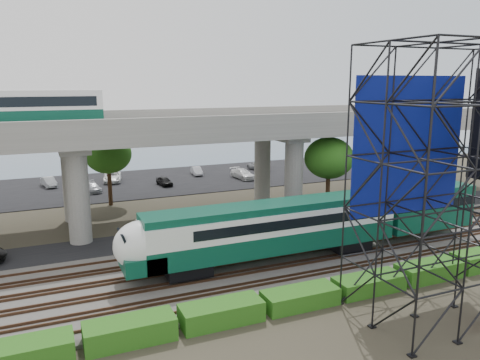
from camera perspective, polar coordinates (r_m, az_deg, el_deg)
name	(u,v)px	position (r m, az deg, el deg)	size (l,w,h in m)	color
ground	(254,281)	(32.05, 1.76, -12.18)	(140.00, 140.00, 0.00)	#474233
ballast_bed	(242,269)	(33.68, 0.30, -10.75)	(90.00, 12.00, 0.20)	slate
service_road	(204,234)	(41.15, -4.44, -6.61)	(90.00, 5.00, 0.08)	black
parking_lot	(146,182)	(63.13, -11.33, -0.26)	(90.00, 18.00, 0.08)	black
harbor_water	(120,158)	(84.46, -14.45, 2.61)	(140.00, 40.00, 0.03)	slate
rail_tracks	(242,266)	(33.61, 0.30, -10.47)	(90.00, 9.52, 0.16)	#472D1E
commuter_train	(300,223)	(34.71, 7.29, -5.28)	(29.30, 3.06, 4.30)	black
overpass	(173,135)	(44.29, -8.12, 5.47)	(80.00, 12.00, 12.40)	#9E9B93
scaffold_tower	(446,186)	(28.00, 23.84, -0.66)	(9.36, 6.36, 15.00)	black
hedge_strip	(300,297)	(28.79, 7.36, -13.96)	(34.60, 1.80, 1.20)	#245B15
trees	(135,165)	(44.02, -12.72, 1.79)	(40.94, 16.94, 7.69)	#382314
parked_cars	(149,178)	(62.66, -11.06, 0.26)	(39.82, 9.87, 1.31)	white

